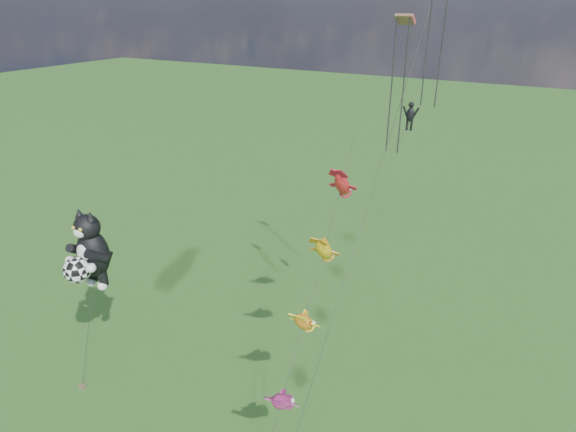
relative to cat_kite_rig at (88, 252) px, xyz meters
The scene contains 3 objects.
cat_kite_rig is the anchor object (origin of this frame).
fish_windsock_rig 14.55m from the cat_kite_rig, 12.33° to the left, with size 1.95×15.90×15.72m.
parafoil_rig 21.77m from the cat_kite_rig, 28.08° to the left, with size 2.31×17.53×26.89m.
Camera 1 is at (22.27, -10.96, 23.11)m, focal length 30.00 mm.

